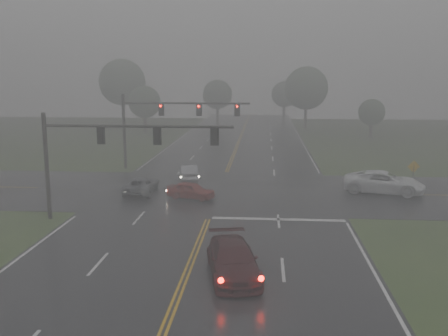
# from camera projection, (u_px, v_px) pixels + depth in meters

# --- Properties ---
(ground) EXTENTS (180.00, 180.00, 0.00)m
(ground) POSITION_uv_depth(u_px,v_px,m) (165.00, 329.00, 18.19)
(ground) COLOR #2D431D
(ground) RESTS_ON ground
(main_road) EXTENTS (18.00, 160.00, 0.02)m
(main_road) POSITION_uv_depth(u_px,v_px,m) (217.00, 197.00, 37.78)
(main_road) COLOR black
(main_road) RESTS_ON ground
(cross_street) EXTENTS (120.00, 14.00, 0.02)m
(cross_street) POSITION_uv_depth(u_px,v_px,m) (219.00, 191.00, 39.74)
(cross_street) COLOR black
(cross_street) RESTS_ON ground
(stop_bar) EXTENTS (8.50, 0.50, 0.01)m
(stop_bar) POSITION_uv_depth(u_px,v_px,m) (278.00, 220.00, 31.94)
(stop_bar) COLOR silver
(stop_bar) RESTS_ON ground
(sedan_maroon) EXTENTS (3.14, 5.60, 1.53)m
(sedan_maroon) POSITION_uv_depth(u_px,v_px,m) (233.00, 276.00, 22.99)
(sedan_maroon) COLOR #35090E
(sedan_maroon) RESTS_ON ground
(sedan_red) EXTENTS (3.91, 2.46, 1.24)m
(sedan_red) POSITION_uv_depth(u_px,v_px,m) (191.00, 199.00, 37.38)
(sedan_red) COLOR maroon
(sedan_red) RESTS_ON ground
(sedan_silver) EXTENTS (2.30, 4.36, 1.37)m
(sedan_silver) POSITION_uv_depth(u_px,v_px,m) (189.00, 180.00, 43.98)
(sedan_silver) COLOR #999BA0
(sedan_silver) RESTS_ON ground
(car_grey) EXTENTS (2.10, 4.53, 1.26)m
(car_grey) POSITION_uv_depth(u_px,v_px,m) (142.00, 193.00, 39.07)
(car_grey) COLOR #525459
(car_grey) RESTS_ON ground
(pickup_white) EXTENTS (6.67, 4.33, 1.71)m
(pickup_white) POSITION_uv_depth(u_px,v_px,m) (383.00, 193.00, 39.16)
(pickup_white) COLOR white
(pickup_white) RESTS_ON ground
(signal_gantry_near) EXTENTS (12.01, 0.30, 6.83)m
(signal_gantry_near) POSITION_uv_depth(u_px,v_px,m) (102.00, 146.00, 31.04)
(signal_gantry_near) COLOR black
(signal_gantry_near) RESTS_ON ground
(signal_gantry_far) EXTENTS (12.48, 0.37, 7.32)m
(signal_gantry_far) POSITION_uv_depth(u_px,v_px,m) (162.00, 117.00, 48.40)
(signal_gantry_far) COLOR black
(signal_gantry_far) RESTS_ON ground
(sign_diamond_east) EXTENTS (1.01, 0.20, 2.44)m
(sign_diamond_east) POSITION_uv_depth(u_px,v_px,m) (414.00, 170.00, 39.81)
(sign_diamond_east) COLOR black
(sign_diamond_east) RESTS_ON ground
(tree_nw_a) EXTENTS (5.09, 5.09, 7.48)m
(tree_nw_a) POSITION_uv_depth(u_px,v_px,m) (144.00, 102.00, 78.77)
(tree_nw_a) COLOR #342B22
(tree_nw_a) RESTS_ON ground
(tree_ne_a) EXTENTS (7.21, 7.21, 10.59)m
(tree_ne_a) POSITION_uv_depth(u_px,v_px,m) (306.00, 88.00, 83.10)
(tree_ne_a) COLOR #342B22
(tree_ne_a) RESTS_ON ground
(tree_n_mid) EXTENTS (5.66, 5.66, 8.31)m
(tree_n_mid) POSITION_uv_depth(u_px,v_px,m) (217.00, 94.00, 95.45)
(tree_n_mid) COLOR #342B22
(tree_n_mid) RESTS_ON ground
(tree_e_near) EXTENTS (3.89, 3.89, 5.72)m
(tree_e_near) POSITION_uv_depth(u_px,v_px,m) (372.00, 112.00, 72.99)
(tree_e_near) COLOR #342B22
(tree_e_near) RESTS_ON ground
(tree_nw_b) EXTENTS (8.14, 8.14, 11.96)m
(tree_nw_b) POSITION_uv_depth(u_px,v_px,m) (122.00, 82.00, 87.55)
(tree_nw_b) COLOR #342B22
(tree_nw_b) RESTS_ON ground
(tree_n_far) EXTENTS (5.37, 5.37, 7.89)m
(tree_n_far) POSITION_uv_depth(u_px,v_px,m) (284.00, 94.00, 103.52)
(tree_n_far) COLOR #342B22
(tree_n_far) RESTS_ON ground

